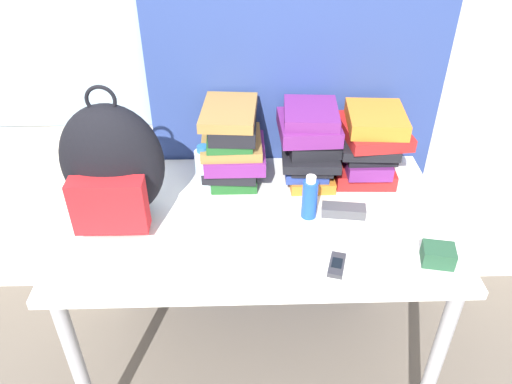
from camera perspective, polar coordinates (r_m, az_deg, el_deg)
The scene contains 13 objects.
wall_back at distance 1.93m, azimuth -0.58°, elevation 17.63°, with size 6.00×0.06×2.50m.
curtain_blue at distance 1.89m, azimuth 4.87°, elevation 17.10°, with size 1.12×0.04×2.50m.
desk at distance 1.79m, azimuth 0.00°, elevation -4.97°, with size 1.32×0.77×0.77m.
backpack at distance 1.69m, azimuth -16.08°, elevation 2.81°, with size 0.34×0.26×0.48m.
book_stack_left at distance 1.85m, azimuth -2.71°, elevation 5.44°, with size 0.23×0.28×0.30m.
book_stack_center at distance 1.86m, azimuth 6.14°, elevation 5.51°, with size 0.23×0.29×0.29m.
book_stack_right at distance 1.91m, azimuth 12.76°, elevation 5.35°, with size 0.25×0.29×0.28m.
water_bottle at distance 1.82m, azimuth -5.93°, elevation 2.46°, with size 0.06×0.06×0.19m.
sports_bottle at distance 1.82m, azimuth -3.23°, elevation 3.41°, with size 0.08×0.08×0.23m.
sunscreen_bottle at distance 1.70m, azimuth 6.15°, elevation -0.71°, with size 0.05×0.05×0.16m.
cell_phone at distance 1.56m, azimuth 9.22°, elevation -8.23°, with size 0.07×0.11×0.02m.
sunglasses_case at distance 1.76m, azimuth 9.98°, elevation -2.10°, with size 0.16×0.08×0.04m.
camera_pouch at distance 1.64m, azimuth 20.10°, elevation -6.77°, with size 0.11×0.09×0.06m.
Camera 1 is at (-0.04, -0.99, 1.83)m, focal length 35.00 mm.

